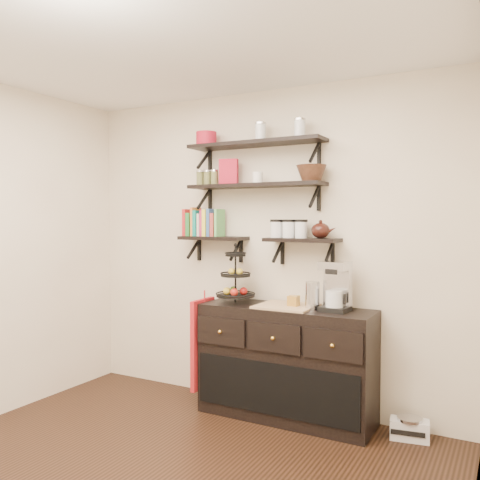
# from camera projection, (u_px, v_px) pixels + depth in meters

# --- Properties ---
(ceiling) EXTENTS (3.50, 3.50, 0.02)m
(ceiling) POSITION_uv_depth(u_px,v_px,m) (124.00, 21.00, 2.81)
(ceiling) COLOR white
(ceiling) RESTS_ON back_wall
(back_wall) EXTENTS (3.50, 0.02, 2.70)m
(back_wall) POSITION_uv_depth(u_px,v_px,m) (262.00, 248.00, 4.40)
(back_wall) COLOR #F3EACE
(back_wall) RESTS_ON ground
(right_wall) EXTENTS (0.02, 3.50, 2.70)m
(right_wall) POSITION_uv_depth(u_px,v_px,m) (463.00, 283.00, 2.03)
(right_wall) COLOR #F3EACE
(right_wall) RESTS_ON ground
(shelf_top) EXTENTS (1.20, 0.27, 0.23)m
(shelf_top) POSITION_uv_depth(u_px,v_px,m) (255.00, 144.00, 4.25)
(shelf_top) COLOR black
(shelf_top) RESTS_ON back_wall
(shelf_mid) EXTENTS (1.20, 0.27, 0.23)m
(shelf_mid) POSITION_uv_depth(u_px,v_px,m) (255.00, 186.00, 4.26)
(shelf_mid) COLOR black
(shelf_mid) RESTS_ON back_wall
(shelf_low_left) EXTENTS (0.60, 0.25, 0.23)m
(shelf_low_left) POSITION_uv_depth(u_px,v_px,m) (214.00, 239.00, 4.49)
(shelf_low_left) COLOR black
(shelf_low_left) RESTS_ON back_wall
(shelf_low_right) EXTENTS (0.60, 0.25, 0.23)m
(shelf_low_right) POSITION_uv_depth(u_px,v_px,m) (302.00, 241.00, 4.09)
(shelf_low_right) COLOR black
(shelf_low_right) RESTS_ON back_wall
(cookbooks) EXTENTS (0.36, 0.15, 0.26)m
(cookbooks) POSITION_uv_depth(u_px,v_px,m) (205.00, 223.00, 4.53)
(cookbooks) COLOR #B11C20
(cookbooks) RESTS_ON shelf_low_left
(glass_canisters) EXTENTS (0.32, 0.10, 0.13)m
(glass_canisters) POSITION_uv_depth(u_px,v_px,m) (289.00, 230.00, 4.15)
(glass_canisters) COLOR silver
(glass_canisters) RESTS_ON shelf_low_right
(sideboard) EXTENTS (1.40, 0.50, 0.92)m
(sideboard) POSITION_uv_depth(u_px,v_px,m) (286.00, 362.00, 4.07)
(sideboard) COLOR black
(sideboard) RESTS_ON floor
(fruit_stand) EXTENTS (0.32, 0.32, 0.48)m
(fruit_stand) POSITION_uv_depth(u_px,v_px,m) (236.00, 283.00, 4.27)
(fruit_stand) COLOR black
(fruit_stand) RESTS_ON sideboard
(candle) EXTENTS (0.08, 0.08, 0.08)m
(candle) POSITION_uv_depth(u_px,v_px,m) (294.00, 301.00, 4.02)
(candle) COLOR olive
(candle) RESTS_ON sideboard
(coffee_maker) EXTENTS (0.22, 0.22, 0.38)m
(coffee_maker) POSITION_uv_depth(u_px,v_px,m) (336.00, 287.00, 3.88)
(coffee_maker) COLOR black
(coffee_maker) RESTS_ON sideboard
(thermal_carafe) EXTENTS (0.11, 0.11, 0.22)m
(thermal_carafe) POSITION_uv_depth(u_px,v_px,m) (312.00, 296.00, 3.92)
(thermal_carafe) COLOR silver
(thermal_carafe) RESTS_ON sideboard
(apron) EXTENTS (0.04, 0.33, 0.76)m
(apron) POSITION_uv_depth(u_px,v_px,m) (203.00, 343.00, 4.33)
(apron) COLOR #9F1711
(apron) RESTS_ON sideboard
(radio) EXTENTS (0.29, 0.21, 0.16)m
(radio) POSITION_uv_depth(u_px,v_px,m) (410.00, 429.00, 3.68)
(radio) COLOR silver
(radio) RESTS_ON floor
(recipe_box) EXTENTS (0.17, 0.10, 0.22)m
(recipe_box) POSITION_uv_depth(u_px,v_px,m) (229.00, 172.00, 4.38)
(recipe_box) COLOR #A51228
(recipe_box) RESTS_ON shelf_mid
(walnut_bowl) EXTENTS (0.24, 0.24, 0.13)m
(walnut_bowl) POSITION_uv_depth(u_px,v_px,m) (311.00, 173.00, 4.02)
(walnut_bowl) COLOR black
(walnut_bowl) RESTS_ON shelf_mid
(ramekins) EXTENTS (0.09, 0.09, 0.10)m
(ramekins) POSITION_uv_depth(u_px,v_px,m) (258.00, 178.00, 4.25)
(ramekins) COLOR white
(ramekins) RESTS_ON shelf_mid
(teapot) EXTENTS (0.23, 0.19, 0.15)m
(teapot) POSITION_uv_depth(u_px,v_px,m) (321.00, 229.00, 4.01)
(teapot) COLOR black
(teapot) RESTS_ON shelf_low_right
(red_pot) EXTENTS (0.18, 0.18, 0.12)m
(red_pot) POSITION_uv_depth(u_px,v_px,m) (206.00, 139.00, 4.47)
(red_pot) COLOR #A51228
(red_pot) RESTS_ON shelf_top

